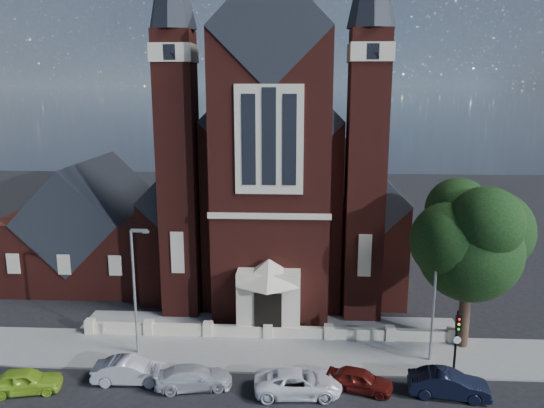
% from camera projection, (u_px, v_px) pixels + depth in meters
% --- Properties ---
extents(ground, '(120.00, 120.00, 0.00)m').
position_uv_depth(ground, '(274.00, 290.00, 43.44)').
color(ground, black).
rests_on(ground, ground).
extents(pavement_strip, '(60.00, 5.00, 0.12)m').
position_uv_depth(pavement_strip, '(266.00, 353.00, 33.20)').
color(pavement_strip, slate).
rests_on(pavement_strip, ground).
extents(forecourt_paving, '(26.00, 3.00, 0.14)m').
position_uv_depth(forecourt_paving, '(270.00, 325.00, 37.10)').
color(forecourt_paving, slate).
rests_on(forecourt_paving, ground).
extents(forecourt_wall, '(24.00, 0.40, 0.90)m').
position_uv_depth(forecourt_wall, '(268.00, 338.00, 35.15)').
color(forecourt_wall, beige).
rests_on(forecourt_wall, ground).
extents(church, '(20.01, 34.90, 29.20)m').
position_uv_depth(church, '(278.00, 176.00, 49.40)').
color(church, '#481913').
rests_on(church, ground).
extents(parish_hall, '(12.00, 12.20, 10.24)m').
position_uv_depth(parish_hall, '(93.00, 231.00, 46.30)').
color(parish_hall, '#481913').
rests_on(parish_hall, ground).
extents(street_tree, '(6.40, 6.60, 10.70)m').
position_uv_depth(street_tree, '(473.00, 244.00, 32.23)').
color(street_tree, black).
rests_on(street_tree, ground).
extents(street_lamp_left, '(1.16, 0.22, 8.09)m').
position_uv_depth(street_lamp_left, '(135.00, 285.00, 32.12)').
color(street_lamp_left, gray).
rests_on(street_lamp_left, ground).
extents(street_lamp_right, '(1.16, 0.22, 8.09)m').
position_uv_depth(street_lamp_right, '(436.00, 290.00, 31.20)').
color(street_lamp_right, gray).
rests_on(street_lamp_right, ground).
extents(traffic_signal, '(0.28, 0.42, 4.00)m').
position_uv_depth(traffic_signal, '(457.00, 334.00, 30.06)').
color(traffic_signal, black).
rests_on(traffic_signal, ground).
extents(car_lime_van, '(4.12, 2.34, 1.32)m').
position_uv_depth(car_lime_van, '(25.00, 381.00, 28.87)').
color(car_lime_van, '#8CBE26').
rests_on(car_lime_van, ground).
extents(car_silver_a, '(4.24, 1.64, 1.38)m').
position_uv_depth(car_silver_a, '(130.00, 371.00, 29.84)').
color(car_silver_a, '#A9AAB1').
rests_on(car_silver_a, ground).
extents(car_silver_b, '(4.51, 2.44, 1.24)m').
position_uv_depth(car_silver_b, '(193.00, 377.00, 29.30)').
color(car_silver_b, '#B4B6BC').
rests_on(car_silver_b, ground).
extents(car_white_suv, '(4.90, 2.47, 1.33)m').
position_uv_depth(car_white_suv, '(298.00, 383.00, 28.68)').
color(car_white_suv, white).
rests_on(car_white_suv, ground).
extents(car_dark_red, '(3.90, 2.44, 1.24)m').
position_uv_depth(car_dark_red, '(360.00, 380.00, 29.05)').
color(car_dark_red, '#52120E').
rests_on(car_dark_red, ground).
extents(car_navy, '(4.44, 2.04, 1.41)m').
position_uv_depth(car_navy, '(449.00, 384.00, 28.45)').
color(car_navy, black).
rests_on(car_navy, ground).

